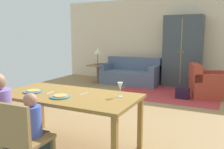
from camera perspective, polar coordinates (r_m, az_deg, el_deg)
The scene contains 22 objects.
ground_plane at distance 5.10m, azimuth 4.38°, elevation -8.25°, with size 7.44×6.35×0.02m, color olive.
back_wall at distance 7.96m, azimuth 13.15°, elevation 7.80°, with size 7.44×0.10×2.70m, color beige.
dining_table at distance 3.24m, azimuth -10.18°, elevation -5.85°, with size 1.84×0.92×0.76m.
plate_near_man at distance 3.45m, azimuth -18.21°, elevation -3.88°, with size 0.25×0.25×0.02m, color teal.
pizza_near_man at distance 3.45m, azimuth -18.23°, elevation -3.63°, with size 0.17×0.17×0.01m, color gold.
plate_near_child at distance 3.08m, azimuth -12.19°, elevation -5.17°, with size 0.25×0.25×0.02m, color teal.
pizza_near_child at distance 3.08m, azimuth -12.20°, elevation -4.90°, with size 0.17×0.17×0.01m, color #E69A52.
wine_glass at distance 3.02m, azimuth 1.97°, elevation -2.85°, with size 0.07×0.07×0.19m.
fork at distance 3.35m, azimuth -14.54°, elevation -4.20°, with size 0.02×0.15×0.01m, color silver.
knife at distance 3.21m, azimuth -6.77°, elevation -4.55°, with size 0.01×0.17×0.01m, color silver.
person_man at distance 3.18m, azimuth -24.66°, elevation -10.18°, with size 0.30×0.40×1.11m.
dining_chair_child at distance 2.72m, azimuth -20.52°, elevation -13.72°, with size 0.43×0.43×0.87m.
person_child at distance 2.85m, azimuth -17.96°, elevation -13.76°, with size 0.22×0.29×0.92m.
area_rug at distance 6.48m, azimuth 12.87°, elevation -4.52°, with size 2.60×1.80×0.01m, color #AA3134.
couch at distance 7.62m, azimuth 4.43°, elevation 0.05°, with size 1.79×0.86×0.82m.
armchair at distance 6.46m, azimuth 21.53°, elevation -2.13°, with size 1.07×1.06×0.82m.
armoire at distance 7.49m, azimuth 16.44°, elevation 5.29°, with size 1.10×0.59×2.10m.
side_table at distance 7.82m, azimuth -3.40°, elevation 0.85°, with size 0.56×0.56×0.58m.
table_lamp at distance 7.75m, azimuth -3.44°, elevation 5.47°, with size 0.26×0.26×0.54m.
book_lower at distance 7.68m, azimuth -2.35°, elevation 2.33°, with size 0.22×0.16×0.03m, color #A02D31.
book_upper at distance 7.68m, azimuth -2.34°, elevation 2.54°, with size 0.22×0.16×0.03m, color navy.
handbag at distance 6.08m, azimuth 16.37°, elevation -4.35°, with size 0.32×0.16×0.26m, color black.
Camera 1 is at (1.77, -3.96, 1.53)m, focal length 38.51 mm.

